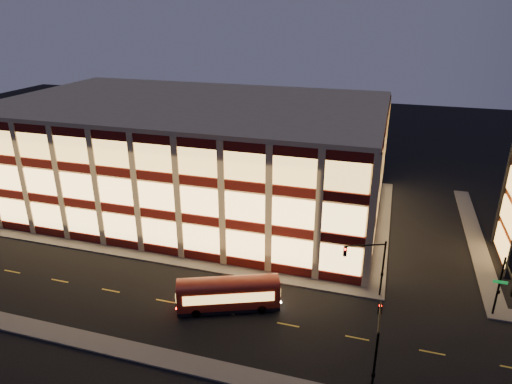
% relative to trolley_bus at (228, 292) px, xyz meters
% --- Properties ---
extents(ground, '(200.00, 200.00, 0.00)m').
position_rel_trolley_bus_xyz_m(ground, '(-10.14, 5.23, -1.75)').
color(ground, black).
rests_on(ground, ground).
extents(sidewalk_office_south, '(54.00, 2.00, 0.15)m').
position_rel_trolley_bus_xyz_m(sidewalk_office_south, '(-13.14, 6.23, -1.68)').
color(sidewalk_office_south, '#514F4C').
rests_on(sidewalk_office_south, ground).
extents(sidewalk_office_east, '(2.00, 30.00, 0.15)m').
position_rel_trolley_bus_xyz_m(sidewalk_office_east, '(12.86, 22.23, -1.68)').
color(sidewalk_office_east, '#514F4C').
rests_on(sidewalk_office_east, ground).
extents(sidewalk_tower_west, '(2.00, 30.00, 0.15)m').
position_rel_trolley_bus_xyz_m(sidewalk_tower_west, '(23.86, 22.23, -1.68)').
color(sidewalk_tower_west, '#514F4C').
rests_on(sidewalk_tower_west, ground).
extents(sidewalk_near, '(100.00, 2.00, 0.15)m').
position_rel_trolley_bus_xyz_m(sidewalk_near, '(-10.14, -7.77, -1.68)').
color(sidewalk_near, '#514F4C').
rests_on(sidewalk_near, ground).
extents(office_building, '(50.45, 30.45, 14.50)m').
position_rel_trolley_bus_xyz_m(office_building, '(-13.06, 22.15, 5.50)').
color(office_building, tan).
rests_on(office_building, ground).
extents(traffic_signal_far, '(3.79, 1.87, 6.00)m').
position_rel_trolley_bus_xyz_m(traffic_signal_far, '(12.07, 5.47, 2.36)').
color(traffic_signal_far, black).
rests_on(traffic_signal_far, ground).
extents(traffic_signal_right, '(1.20, 4.37, 6.00)m').
position_rel_trolley_bus_xyz_m(traffic_signal_right, '(23.36, 4.61, 2.35)').
color(traffic_signal_right, black).
rests_on(traffic_signal_right, ground).
extents(traffic_signal_near, '(0.32, 4.45, 6.00)m').
position_rel_trolley_bus_xyz_m(traffic_signal_near, '(13.36, -5.80, 2.38)').
color(traffic_signal_near, black).
rests_on(traffic_signal_near, ground).
extents(trolley_bus, '(9.51, 5.74, 3.16)m').
position_rel_trolley_bus_xyz_m(trolley_bus, '(0.00, 0.00, 0.00)').
color(trolley_bus, maroon).
rests_on(trolley_bus, ground).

